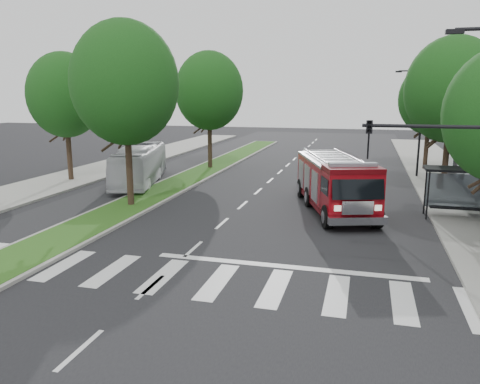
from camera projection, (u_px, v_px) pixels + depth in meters
name	position (u px, v px, depth m)	size (l,w,h in m)	color
ground	(193.00, 249.00, 19.24)	(140.00, 140.00, 0.00)	black
sidewalk_right	(473.00, 209.00, 25.50)	(5.00, 80.00, 0.15)	gray
sidewalk_left	(48.00, 185.00, 32.36)	(5.00, 80.00, 0.15)	gray
median	(202.00, 172.00, 37.76)	(3.00, 50.00, 0.15)	gray
bus_shelter	(457.00, 179.00, 23.68)	(3.20, 1.60, 2.61)	black
tree_right_mid	(452.00, 90.00, 28.21)	(5.60, 5.60, 9.72)	black
tree_right_far	(430.00, 99.00, 37.79)	(5.00, 5.00, 8.73)	black
tree_median_near	(125.00, 83.00, 25.03)	(5.80, 5.80, 10.16)	black
tree_median_far	(209.00, 91.00, 38.32)	(5.60, 5.60, 9.72)	black
tree_left_mid	(65.00, 95.00, 32.86)	(5.20, 5.20, 9.16)	black
streetlight_right_near	(480.00, 155.00, 12.53)	(4.08, 0.22, 8.00)	black
streetlight_right_far	(419.00, 118.00, 34.59)	(2.11, 0.20, 8.00)	black
fire_engine	(335.00, 184.00, 25.29)	(5.26, 9.32, 3.10)	#4E0408
city_bus	(140.00, 165.00, 33.05)	(2.25, 9.63, 2.68)	silver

